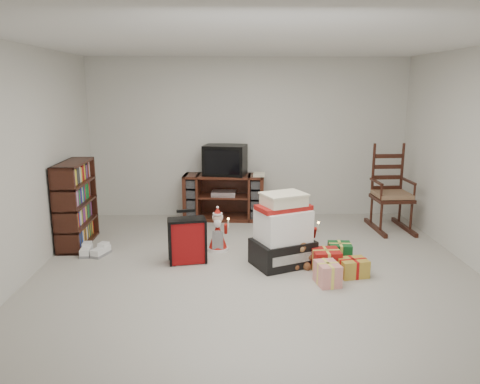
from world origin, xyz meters
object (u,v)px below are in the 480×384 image
Objects in this scene: gift_pile at (283,235)px; teddy_bear at (301,255)px; sneaker_pair at (94,251)px; red_suitcase at (187,240)px; crt_television at (225,160)px; gift_cluster at (337,261)px; bookshelf at (76,205)px; mrs_claus_figurine at (218,234)px; tv_stand at (224,197)px; santa_figurine at (305,238)px; rocking_chair at (390,199)px.

gift_pile is 0.31m from teddy_bear.
red_suitcase is at bearing -7.47° from sneaker_pair.
gift_cluster is at bearing -48.23° from crt_television.
crt_television is at bearing 31.08° from bookshelf.
bookshelf is at bearing 162.76° from teddy_bear.
gift_pile reaches higher than red_suitcase.
bookshelf is 3.00m from teddy_bear.
gift_pile is at bearing -3.76° from sneaker_pair.
red_suitcase is 0.55m from mrs_claus_figurine.
teddy_bear is 0.48× the size of crt_television.
santa_figurine is (1.03, -1.63, -0.14)m from tv_stand.
tv_stand is 2.26m from bookshelf.
bookshelf is 1.19× the size of gift_cluster.
teddy_bear is at bearing -106.37° from santa_figurine.
rocking_chair is 4.20m from sneaker_pair.
bookshelf is at bearing 161.70° from gift_cluster.
red_suitcase is at bearing -97.95° from tv_stand.
gift_pile is 1.49× the size of mrs_claus_figurine.
gift_pile reaches higher than gift_cluster.
tv_stand is at bearing 122.24° from santa_figurine.
crt_television is (1.63, 1.61, 0.89)m from sneaker_pair.
rocking_chair is at bearing 55.55° from gift_cluster.
red_suitcase is at bearing 168.08° from gift_cluster.
mrs_claus_figurine is at bearing 149.97° from gift_cluster.
gift_cluster is (0.38, -0.18, -0.01)m from teddy_bear.
gift_pile is 1.19× the size of crt_television.
tv_stand is at bearing 50.03° from sneaker_pair.
mrs_claus_figurine reaches higher than teddy_bear.
rocking_chair reaches higher than sneaker_pair.
bookshelf is 1.91m from mrs_claus_figurine.
crt_television reaches higher than teddy_bear.
gift_pile is 0.49m from santa_figurine.
tv_stand is 1.51× the size of gift_pile.
rocking_chair reaches higher than gift_pile.
mrs_claus_figurine reaches higher than gift_cluster.
bookshelf is at bearing 144.29° from red_suitcase.
gift_pile reaches higher than santa_figurine.
crt_television reaches higher than santa_figurine.
tv_stand is 2.50m from rocking_chair.
rocking_chair is (4.37, 0.61, -0.09)m from bookshelf.
gift_pile is 2.49× the size of teddy_bear.
santa_figurine is at bearing -46.28° from crt_television.
santa_figurine is at bearing -145.42° from rocking_chair.
bookshelf is at bearing -136.67° from crt_television.
red_suitcase is at bearing 151.09° from gift_pile.
rocking_chair is 3.53× the size of sneaker_pair.
red_suitcase reaches higher than mrs_claus_figurine.
teddy_bear is 0.93× the size of sneaker_pair.
tv_stand is 2.02× the size of red_suitcase.
santa_figurine is 1.55× the size of sneaker_pair.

